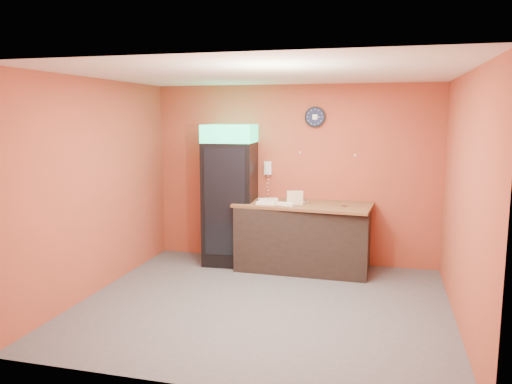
% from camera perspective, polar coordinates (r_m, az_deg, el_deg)
% --- Properties ---
extents(floor, '(4.50, 4.50, 0.00)m').
position_cam_1_polar(floor, '(6.35, 0.83, -12.71)').
color(floor, '#47474C').
rests_on(floor, ground).
extents(back_wall, '(4.50, 0.02, 2.80)m').
position_cam_1_polar(back_wall, '(7.92, 4.30, 2.03)').
color(back_wall, '#B04931').
rests_on(back_wall, floor).
extents(left_wall, '(0.02, 4.00, 2.80)m').
position_cam_1_polar(left_wall, '(6.86, -17.71, 0.61)').
color(left_wall, '#B04931').
rests_on(left_wall, floor).
extents(right_wall, '(0.02, 4.00, 2.80)m').
position_cam_1_polar(right_wall, '(5.88, 22.70, -0.96)').
color(right_wall, '#B04931').
rests_on(right_wall, floor).
extents(ceiling, '(4.50, 4.00, 0.02)m').
position_cam_1_polar(ceiling, '(5.93, 0.90, 13.37)').
color(ceiling, white).
rests_on(ceiling, back_wall).
extents(beverage_cooler, '(0.82, 0.83, 2.18)m').
position_cam_1_polar(beverage_cooler, '(7.81, -3.05, -0.52)').
color(beverage_cooler, black).
rests_on(beverage_cooler, floor).
extents(prep_counter, '(1.97, 0.90, 0.98)m').
position_cam_1_polar(prep_counter, '(7.62, 5.43, -5.22)').
color(prep_counter, black).
rests_on(prep_counter, floor).
extents(wall_clock, '(0.32, 0.06, 0.32)m').
position_cam_1_polar(wall_clock, '(7.79, 6.77, 8.52)').
color(wall_clock, black).
rests_on(wall_clock, back_wall).
extents(wall_phone, '(0.12, 0.10, 0.21)m').
position_cam_1_polar(wall_phone, '(7.94, 1.38, 2.74)').
color(wall_phone, white).
rests_on(wall_phone, back_wall).
extents(butcher_paper, '(2.06, 1.10, 0.04)m').
position_cam_1_polar(butcher_paper, '(7.52, 5.49, -1.46)').
color(butcher_paper, brown).
rests_on(butcher_paper, prep_counter).
extents(sub_roll_stack, '(0.25, 0.15, 0.20)m').
position_cam_1_polar(sub_roll_stack, '(7.40, 4.46, -0.66)').
color(sub_roll_stack, beige).
rests_on(sub_roll_stack, butcher_paper).
extents(wrapped_sandwich_left, '(0.29, 0.12, 0.04)m').
position_cam_1_polar(wrapped_sandwich_left, '(7.38, 1.15, -1.28)').
color(wrapped_sandwich_left, white).
rests_on(wrapped_sandwich_left, butcher_paper).
extents(wrapped_sandwich_mid, '(0.29, 0.18, 0.04)m').
position_cam_1_polar(wrapped_sandwich_mid, '(7.31, 3.38, -1.40)').
color(wrapped_sandwich_mid, white).
rests_on(wrapped_sandwich_mid, butcher_paper).
extents(wrapped_sandwich_right, '(0.32, 0.22, 0.04)m').
position_cam_1_polar(wrapped_sandwich_right, '(7.67, 1.37, -0.89)').
color(wrapped_sandwich_right, white).
rests_on(wrapped_sandwich_right, butcher_paper).
extents(kitchen_tool, '(0.06, 0.06, 0.06)m').
position_cam_1_polar(kitchen_tool, '(7.56, 5.89, -1.04)').
color(kitchen_tool, silver).
rests_on(kitchen_tool, butcher_paper).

